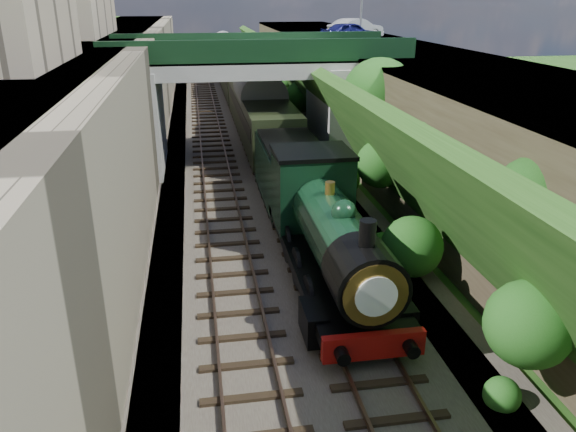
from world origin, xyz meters
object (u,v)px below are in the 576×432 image
object	(u,v)px
car_blue	(351,33)
car_silver	(356,29)
locomotive	(330,236)
tree	(380,98)
tender	(292,177)
road_bridge	(264,95)

from	to	relation	value
car_blue	car_silver	size ratio (longest dim) A/B	0.93
car_blue	locomotive	xyz separation A→B (m)	(-6.41, -21.61, -5.06)
tree	tender	distance (m)	6.06
tender	tree	bearing A→B (deg)	26.04
car_silver	locomotive	xyz separation A→B (m)	(-7.92, -25.59, -5.09)
road_bridge	tree	distance (m)	7.42
road_bridge	car_blue	world-z (taller)	car_blue
tree	car_blue	world-z (taller)	car_blue
road_bridge	locomotive	xyz separation A→B (m)	(0.26, -15.14, -2.18)
tree	locomotive	distance (m)	11.10
tender	car_blue	bearing A→B (deg)	65.75
tree	car_blue	distance (m)	12.28
car_silver	locomotive	distance (m)	27.27
car_blue	tender	size ratio (longest dim) A/B	0.69
car_blue	locomotive	size ratio (longest dim) A/B	0.40
car_blue	locomotive	world-z (taller)	car_blue
road_bridge	locomotive	world-z (taller)	road_bridge
road_bridge	locomotive	bearing A→B (deg)	-89.03
road_bridge	tender	xyz separation A→B (m)	(0.26, -7.78, -2.46)
car_silver	tender	size ratio (longest dim) A/B	0.74
car_blue	tree	bearing A→B (deg)	156.00
tree	locomotive	bearing A→B (deg)	-116.00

